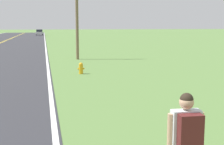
# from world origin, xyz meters

# --- Properties ---
(hitchhiker_person) EXTENTS (0.60, 0.44, 1.77)m
(hitchhiker_person) POSITION_xyz_m (8.85, 4.24, 1.08)
(hitchhiker_person) COLOR #38476B
(hitchhiker_person) RESTS_ON ground
(fire_hydrant) EXTENTS (0.40, 0.24, 0.66)m
(fire_hydrant) POSITION_xyz_m (8.76, 17.75, 0.34)
(fire_hydrant) COLOR gold
(fire_hydrant) RESTS_ON ground
(utility_pole_midground) EXTENTS (1.80, 0.24, 7.32)m
(utility_pole_midground) POSITION_xyz_m (9.40, 25.52, 3.81)
(utility_pole_midground) COLOR brown
(utility_pole_midground) RESTS_ON ground
(car_silver_hatchback_receding) EXTENTS (1.99, 3.57, 1.58)m
(car_silver_hatchback_receding) POSITION_xyz_m (5.56, 89.65, 0.83)
(car_silver_hatchback_receding) COLOR black
(car_silver_hatchback_receding) RESTS_ON ground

